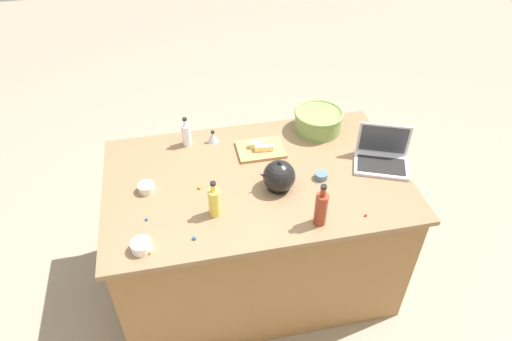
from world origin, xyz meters
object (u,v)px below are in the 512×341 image
Objects in this scene: butter_stick_right at (264,148)px; ramekin_medium at (141,246)px; ramekin_small at (146,188)px; mixing_bowl_large at (318,120)px; bottle_oil at (214,202)px; bottle_soy at (321,208)px; kitchen_timer at (213,137)px; butter_stick_left at (258,144)px; ramekin_wide at (321,176)px; kettle at (279,176)px; cutting_board at (261,149)px; laptop at (382,156)px; bottle_vinegar at (186,134)px.

ramekin_medium is (0.74, 0.62, -0.01)m from butter_stick_right.
ramekin_small is 0.90× the size of ramekin_medium.
bottle_oil is (0.75, 0.62, 0.02)m from mixing_bowl_large.
bottle_soy is 0.89m from ramekin_medium.
bottle_soy reaches higher than kitchen_timer.
butter_stick_left is 0.45m from ramekin_wide.
mixing_bowl_large reaches higher than ramekin_small.
bottle_oil is 0.61m from butter_stick_left.
kitchen_timer is at bearing -59.09° from kettle.
butter_stick_left reaches higher than ramekin_wide.
bottle_oil reaches higher than ramekin_wide.
bottle_oil is 2.82× the size of kitchen_timer.
cutting_board is at bearing -85.61° from kettle.
butter_stick_left is at bearing -49.61° from ramekin_wide.
kettle is at bearing 5.61° from ramekin_wide.
bottle_oil is 0.42m from ramekin_medium.
cutting_board is 2.79× the size of ramekin_medium.
ramekin_small is (0.72, -0.12, -0.06)m from kettle.
laptop is at bearing -142.38° from bottle_soy.
mixing_bowl_large is 0.98m from bottle_oil.
ramekin_medium is at bearing 85.63° from ramekin_small.
bottle_oil is 0.76× the size of cutting_board.
ramekin_wide is (0.13, 0.47, -0.05)m from mixing_bowl_large.
ramekin_wide is at bearing -166.00° from bottle_oil.
ramekin_medium is at bearing 43.09° from butter_stick_left.
cutting_board is 2.59× the size of butter_stick_right.
butter_stick_right is at bearing -48.13° from ramekin_wide.
laptop is 1.30× the size of cutting_board.
ramekin_small is at bearing -9.41° from kettle.
bottle_oil is at bearing -156.09° from ramekin_medium.
kitchen_timer is (0.44, -0.80, -0.07)m from bottle_soy.
bottle_vinegar is 0.86m from ramekin_medium.
kitchen_timer is at bearing -119.48° from ramekin_medium.
cutting_board is 2.59× the size of butter_stick_left.
mixing_bowl_large is 0.68m from kitchen_timer.
bottle_soy is 0.36m from ramekin_wide.
butter_stick_right is (-0.36, -0.46, -0.05)m from bottle_oil.
bottle_soy is 2.30× the size of butter_stick_right.
butter_stick_right is at bearing 148.48° from kitchen_timer.
bottle_oil is at bearing 54.07° from cutting_board.
bottle_soy is (-0.60, 0.81, 0.02)m from bottle_vinegar.
bottle_soy is 0.70m from butter_stick_left.
kettle is 2.33× the size of ramekin_small.
kitchen_timer is (-0.45, -0.80, 0.01)m from ramekin_medium.
kettle is 2.94× the size of ramekin_wide.
laptop is 0.72m from cutting_board.
butter_stick_left is (0.01, -0.02, 0.03)m from cutting_board.
cutting_board is at bearing 150.62° from kitchen_timer.
bottle_soy reaches higher than butter_stick_right.
bottle_soy reaches higher than laptop.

